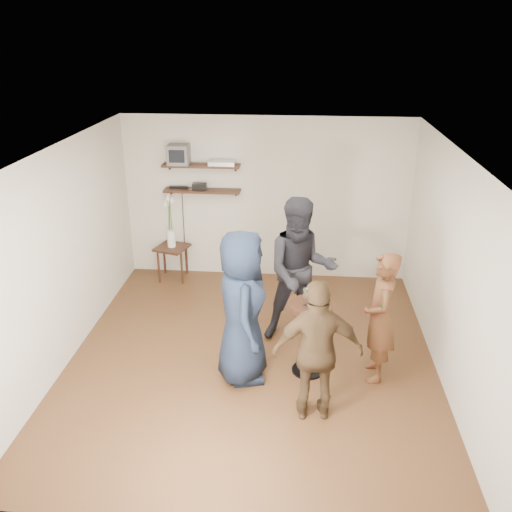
{
  "coord_description": "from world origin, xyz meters",
  "views": [
    {
      "loc": [
        0.55,
        -5.7,
        3.84
      ],
      "look_at": [
        0.02,
        0.4,
        1.22
      ],
      "focal_mm": 38.0,
      "sensor_mm": 36.0,
      "label": 1
    }
  ],
  "objects_px": {
    "crt_monitor": "(179,154)",
    "radio": "(200,186)",
    "person_navy": "(242,308)",
    "side_table": "(172,252)",
    "dvd_deck": "(222,163)",
    "drinks_table": "(310,329)",
    "person_dark": "(301,271)",
    "person_plaid": "(380,318)",
    "person_brown": "(318,352)"
  },
  "relations": [
    {
      "from": "person_dark",
      "to": "person_brown",
      "type": "xyz_separation_m",
      "value": [
        0.19,
        -1.56,
        -0.17
      ]
    },
    {
      "from": "dvd_deck",
      "to": "person_brown",
      "type": "distance_m",
      "value": 3.84
    },
    {
      "from": "side_table",
      "to": "drinks_table",
      "type": "height_order",
      "value": "drinks_table"
    },
    {
      "from": "drinks_table",
      "to": "person_dark",
      "type": "height_order",
      "value": "person_dark"
    },
    {
      "from": "person_plaid",
      "to": "person_dark",
      "type": "distance_m",
      "value": 1.22
    },
    {
      "from": "crt_monitor",
      "to": "dvd_deck",
      "type": "relative_size",
      "value": 0.8
    },
    {
      "from": "drinks_table",
      "to": "person_plaid",
      "type": "xyz_separation_m",
      "value": [
        0.79,
        -0.02,
        0.2
      ]
    },
    {
      "from": "radio",
      "to": "person_dark",
      "type": "relative_size",
      "value": 0.11
    },
    {
      "from": "person_navy",
      "to": "person_plaid",
      "type": "bearing_deg",
      "value": -96.55
    },
    {
      "from": "dvd_deck",
      "to": "radio",
      "type": "bearing_deg",
      "value": 180.0
    },
    {
      "from": "side_table",
      "to": "person_navy",
      "type": "xyz_separation_m",
      "value": [
        1.42,
        -2.58,
        0.45
      ]
    },
    {
      "from": "drinks_table",
      "to": "person_brown",
      "type": "relative_size",
      "value": 0.58
    },
    {
      "from": "person_plaid",
      "to": "person_navy",
      "type": "bearing_deg",
      "value": -83.45
    },
    {
      "from": "side_table",
      "to": "drinks_table",
      "type": "distance_m",
      "value": 3.27
    },
    {
      "from": "person_brown",
      "to": "crt_monitor",
      "type": "bearing_deg",
      "value": -63.26
    },
    {
      "from": "person_navy",
      "to": "person_brown",
      "type": "xyz_separation_m",
      "value": [
        0.84,
        -0.63,
        -0.13
      ]
    },
    {
      "from": "radio",
      "to": "drinks_table",
      "type": "distance_m",
      "value": 3.26
    },
    {
      "from": "crt_monitor",
      "to": "person_plaid",
      "type": "bearing_deg",
      "value": -42.8
    },
    {
      "from": "drinks_table",
      "to": "person_plaid",
      "type": "height_order",
      "value": "person_plaid"
    },
    {
      "from": "radio",
      "to": "person_navy",
      "type": "bearing_deg",
      "value": -70.68
    },
    {
      "from": "crt_monitor",
      "to": "person_navy",
      "type": "height_order",
      "value": "crt_monitor"
    },
    {
      "from": "side_table",
      "to": "person_plaid",
      "type": "distance_m",
      "value": 3.87
    },
    {
      "from": "drinks_table",
      "to": "side_table",
      "type": "bearing_deg",
      "value": 132.21
    },
    {
      "from": "radio",
      "to": "person_brown",
      "type": "bearing_deg",
      "value": -61.84
    },
    {
      "from": "person_navy",
      "to": "person_brown",
      "type": "relative_size",
      "value": 1.16
    },
    {
      "from": "radio",
      "to": "side_table",
      "type": "height_order",
      "value": "radio"
    },
    {
      "from": "side_table",
      "to": "person_dark",
      "type": "xyz_separation_m",
      "value": [
        2.07,
        -1.64,
        0.49
      ]
    },
    {
      "from": "person_plaid",
      "to": "person_navy",
      "type": "distance_m",
      "value": 1.57
    },
    {
      "from": "person_plaid",
      "to": "person_dark",
      "type": "bearing_deg",
      "value": -129.77
    },
    {
      "from": "crt_monitor",
      "to": "drinks_table",
      "type": "bearing_deg",
      "value": -51.85
    },
    {
      "from": "radio",
      "to": "person_brown",
      "type": "relative_size",
      "value": 0.14
    },
    {
      "from": "radio",
      "to": "person_navy",
      "type": "distance_m",
      "value": 2.98
    },
    {
      "from": "drinks_table",
      "to": "person_dark",
      "type": "relative_size",
      "value": 0.47
    },
    {
      "from": "crt_monitor",
      "to": "radio",
      "type": "bearing_deg",
      "value": 0.0
    },
    {
      "from": "dvd_deck",
      "to": "drinks_table",
      "type": "relative_size",
      "value": 0.44
    },
    {
      "from": "crt_monitor",
      "to": "side_table",
      "type": "bearing_deg",
      "value": -131.93
    },
    {
      "from": "side_table",
      "to": "person_brown",
      "type": "height_order",
      "value": "person_brown"
    },
    {
      "from": "radio",
      "to": "side_table",
      "type": "relative_size",
      "value": 0.38
    },
    {
      "from": "person_dark",
      "to": "person_brown",
      "type": "bearing_deg",
      "value": -91.83
    },
    {
      "from": "crt_monitor",
      "to": "person_navy",
      "type": "bearing_deg",
      "value": -65.3
    },
    {
      "from": "radio",
      "to": "person_navy",
      "type": "xyz_separation_m",
      "value": [
        0.96,
        -2.75,
        -0.6
      ]
    },
    {
      "from": "dvd_deck",
      "to": "radio",
      "type": "height_order",
      "value": "dvd_deck"
    },
    {
      "from": "crt_monitor",
      "to": "person_dark",
      "type": "distance_m",
      "value": 2.84
    },
    {
      "from": "dvd_deck",
      "to": "person_plaid",
      "type": "relative_size",
      "value": 0.25
    },
    {
      "from": "person_brown",
      "to": "person_plaid",
      "type": "bearing_deg",
      "value": -138.4
    },
    {
      "from": "side_table",
      "to": "person_navy",
      "type": "bearing_deg",
      "value": -61.09
    },
    {
      "from": "crt_monitor",
      "to": "side_table",
      "type": "relative_size",
      "value": 0.55
    },
    {
      "from": "radio",
      "to": "person_dark",
      "type": "distance_m",
      "value": 2.49
    },
    {
      "from": "person_dark",
      "to": "drinks_table",
      "type": "bearing_deg",
      "value": -90.0
    },
    {
      "from": "crt_monitor",
      "to": "person_brown",
      "type": "distance_m",
      "value": 4.17
    }
  ]
}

